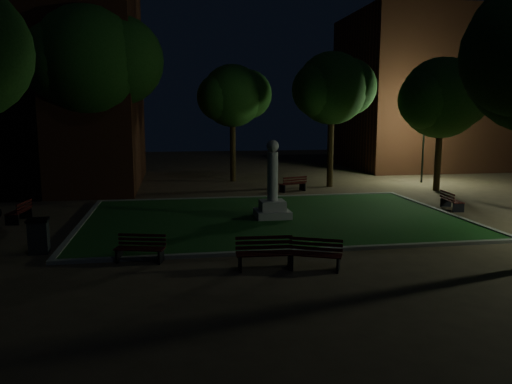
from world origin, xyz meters
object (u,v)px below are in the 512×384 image
bench_near_right (315,255)px  trash_bin (39,236)px  bench_near_left (265,254)px  bench_right_side (451,201)px  bench_left_side (20,212)px  bench_far_side (293,184)px  monument (272,196)px  bench_west_near (141,249)px

bench_near_right → trash_bin: (-8.08, 2.97, 0.16)m
bench_near_left → bench_right_side: (9.96, 7.21, -0.04)m
bench_left_side → trash_bin: size_ratio=1.43×
bench_near_right → bench_far_side: bench_far_side is taller
bench_far_side → bench_right_side: bearing=112.2°
bench_far_side → bench_left_side: bearing=4.0°
bench_near_left → bench_far_side: 14.14m
bench_right_side → trash_bin: (-16.66, -4.46, 0.17)m
monument → bench_right_side: monument is taller
bench_near_left → bench_far_side: size_ratio=1.00×
bench_west_near → bench_right_side: bearing=38.4°
monument → bench_near_right: monument is taller
monument → bench_near_right: (-0.14, -6.75, -0.56)m
bench_west_near → trash_bin: trash_bin is taller
monument → bench_far_side: bearing=69.7°
bench_west_near → bench_far_side: size_ratio=0.92×
bench_near_right → bench_right_side: 11.35m
bench_left_side → trash_bin: (1.94, -4.96, 0.16)m
bench_west_near → bench_right_side: size_ratio=0.99×
monument → bench_near_left: bearing=-103.2°
bench_far_side → trash_bin: trash_bin is taller
monument → bench_far_side: 7.49m
bench_left_side → bench_far_side: 14.02m
bench_right_side → bench_far_side: bench_far_side is taller
bench_left_side → bench_right_side: size_ratio=1.01×
bench_near_left → bench_near_right: (1.38, -0.23, -0.03)m
bench_left_side → trash_bin: bearing=28.2°
bench_near_right → bench_far_side: size_ratio=0.97×
bench_near_right → bench_far_side: (2.74, 13.75, 0.01)m
bench_left_side → monument: bearing=90.2°
bench_left_side → bench_right_side: bench_left_side is taller
bench_right_side → monument: bearing=101.0°
bench_left_side → bench_far_side: (12.75, 5.82, 0.02)m
bench_near_right → bench_left_side: size_ratio=1.03×
bench_left_side → trash_bin: 5.32m
bench_near_left → bench_far_side: bench_near_left is taller
bench_right_side → bench_far_side: (-5.84, 6.32, 0.02)m
bench_far_side → monument: bearing=49.1°
bench_west_near → monument: bearing=60.9°
trash_bin → monument: bearing=24.7°
bench_west_near → bench_left_side: bench_left_side is taller
monument → bench_far_side: size_ratio=1.93×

